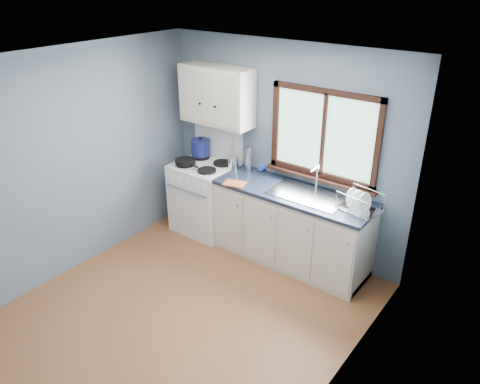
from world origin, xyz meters
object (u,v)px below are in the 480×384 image
Objects in this scene: thermos at (249,159)px; skillet at (186,161)px; gas_range at (205,195)px; sink at (307,200)px; stockpot at (200,147)px; utensil_crock at (233,163)px; dish_rack at (359,205)px; base_cabinets at (291,230)px.

skillet is at bearing -154.51° from thermos.
thermos is (0.57, 0.18, 0.59)m from gas_range.
sink reaches higher than stockpot.
utensil_crock reaches higher than sink.
dish_rack is at bearing 1.16° from gas_range.
sink is at bearing -9.88° from thermos.
sink is at bearing -5.18° from utensil_crock.
sink reaches higher than base_cabinets.
sink is at bearing -4.87° from stockpot.
utensil_crock is at bearing 173.86° from base_cabinets.
skillet is 0.81m from thermos.
gas_range is 0.55m from skillet.
thermos is at bearing 17.46° from gas_range.
sink is 2.63× the size of thermos.
gas_range is at bearing -39.11° from stockpot.
gas_range reaches higher than base_cabinets.
sink is 1.97× the size of utensil_crock.
base_cabinets is 4.49× the size of skillet.
sink is 1.66m from skillet.
dish_rack is at bearing -5.15° from thermos.
utensil_crock is at bearing -4.26° from stockpot.
utensil_crock reaches higher than dish_rack.
thermos is at bearing 37.99° from skillet.
thermos is (0.73, 0.35, 0.09)m from skillet.
thermos reaches higher than base_cabinets.
utensil_crock is 1.33× the size of thermos.
utensil_crock is (0.54, 0.29, 0.02)m from skillet.
utensil_crock is 0.92× the size of dish_rack.
stockpot is at bearing 175.13° from sink.
utensil_crock is 1.71m from dish_rack.
gas_range is 0.83m from thermos.
utensil_crock is (-1.11, 0.10, 0.15)m from sink.
skillet is 0.97× the size of utensil_crock.
base_cabinets is 1.01m from thermos.
sink is at bearing 18.99° from skillet.
stockpot is at bearing -178.76° from thermos.
skillet is 0.34m from stockpot.
base_cabinets is 6.42× the size of stockpot.
thermos is at bearing -173.53° from dish_rack.
utensil_crock is at bearing -170.97° from dish_rack.
stockpot is at bearing -171.39° from dish_rack.
skillet is at bearing -172.70° from base_cabinets.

